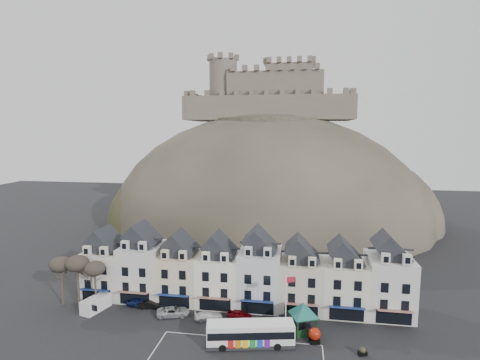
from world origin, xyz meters
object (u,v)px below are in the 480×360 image
(white_van, at_px, (96,304))
(car_navy, at_px, (140,302))
(car_charcoal, at_px, (295,320))
(car_maroon, at_px, (239,315))
(bus_shelter, at_px, (303,309))
(flagpole, at_px, (287,302))
(car_white, at_px, (208,315))
(car_silver, at_px, (173,312))
(car_black, at_px, (150,304))
(bus, at_px, (250,333))
(red_buoy, at_px, (315,335))

(white_van, relative_size, car_navy, 1.17)
(car_charcoal, bearing_deg, car_navy, 83.54)
(car_maroon, bearing_deg, bus_shelter, -95.46)
(bus_shelter, xyz_separation_m, car_navy, (-26.46, 3.97, -2.71))
(flagpole, xyz_separation_m, car_maroon, (-7.30, 4.19, -4.54))
(car_white, bearing_deg, car_silver, 67.28)
(white_van, bearing_deg, car_maroon, 18.27)
(car_black, xyz_separation_m, car_maroon, (15.03, -1.15, 0.03))
(car_white, relative_size, car_maroon, 1.13)
(flagpole, distance_m, car_silver, 18.56)
(bus_shelter, relative_size, car_maroon, 1.71)
(bus, bearing_deg, bus_shelter, 21.80)
(car_black, xyz_separation_m, car_silver, (4.63, -1.96, 0.09))
(bus, distance_m, car_charcoal, 8.61)
(white_van, relative_size, car_maroon, 1.37)
(car_white, bearing_deg, white_van, 69.00)
(bus, relative_size, car_charcoal, 2.51)
(bus_shelter, bearing_deg, car_maroon, 142.75)
(bus_shelter, bearing_deg, red_buoy, -80.65)
(car_navy, bearing_deg, car_silver, -112.27)
(car_black, relative_size, car_silver, 0.75)
(car_navy, height_order, car_black, car_navy)
(white_van, bearing_deg, car_black, 30.33)
(car_navy, relative_size, car_white, 1.04)
(flagpole, bearing_deg, bus, -148.89)
(car_navy, relative_size, car_black, 1.20)
(bus, relative_size, bus_shelter, 1.85)
(bus_shelter, distance_m, car_white, 14.68)
(flagpole, xyz_separation_m, car_black, (-22.32, 5.34, -4.57))
(bus, xyz_separation_m, red_buoy, (8.59, 2.14, -0.77))
(car_silver, bearing_deg, white_van, 73.85)
(flagpole, bearing_deg, car_navy, 166.69)
(car_black, bearing_deg, car_maroon, -105.39)
(bus_shelter, height_order, car_charcoal, bus_shelter)
(flagpole, relative_size, car_maroon, 2.40)
(car_white, height_order, car_charcoal, car_charcoal)
(car_silver, relative_size, car_maroon, 1.31)
(car_navy, distance_m, car_maroon, 16.87)
(car_maroon, bearing_deg, white_van, 101.25)
(flagpole, distance_m, car_black, 23.40)
(bus, height_order, car_charcoal, bus)
(bus_shelter, xyz_separation_m, car_silver, (-20.06, 1.65, -2.77))
(white_van, bearing_deg, flagpole, 9.87)
(bus, relative_size, car_navy, 2.70)
(car_maroon, bearing_deg, car_white, 110.74)
(car_black, bearing_deg, red_buoy, -113.97)
(red_buoy, bearing_deg, white_van, 173.56)
(bus, bearing_deg, car_white, 129.25)
(car_silver, bearing_deg, car_charcoal, -106.84)
(bus, xyz_separation_m, car_maroon, (-2.60, 7.02, -1.18))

